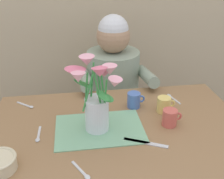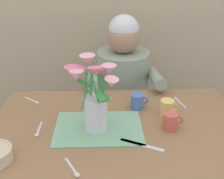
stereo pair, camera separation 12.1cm
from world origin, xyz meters
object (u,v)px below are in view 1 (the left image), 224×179
at_px(seated_person, 113,99).
at_px(tea_cup, 134,100).
at_px(flower_vase, 96,97).
at_px(coffee_cup, 170,118).
at_px(ceramic_mug, 164,105).
at_px(dinner_knife, 146,143).

xyz_separation_m(seated_person, tea_cup, (0.04, -0.43, 0.22)).
xyz_separation_m(flower_vase, coffee_cup, (0.34, -0.01, -0.13)).
distance_m(coffee_cup, ceramic_mug, 0.12).
relative_size(seated_person, coffee_cup, 12.20).
distance_m(seated_person, dinner_knife, 0.76).
height_order(dinner_knife, tea_cup, tea_cup).
height_order(seated_person, coffee_cup, seated_person).
bearing_deg(dinner_knife, seated_person, 117.75).
bearing_deg(seated_person, dinner_knife, -92.36).
distance_m(coffee_cup, tea_cup, 0.23).
distance_m(dinner_knife, coffee_cup, 0.19).
bearing_deg(ceramic_mug, flower_vase, -162.67).
xyz_separation_m(flower_vase, tea_cup, (0.21, 0.18, -0.13)).
bearing_deg(ceramic_mug, seated_person, 110.36).
relative_size(flower_vase, ceramic_mug, 3.72).
xyz_separation_m(seated_person, flower_vase, (-0.17, -0.61, 0.35)).
bearing_deg(coffee_cup, flower_vase, 177.94).
height_order(flower_vase, ceramic_mug, flower_vase).
bearing_deg(tea_cup, coffee_cup, -56.05).
xyz_separation_m(dinner_knife, tea_cup, (0.02, 0.31, 0.04)).
bearing_deg(flower_vase, tea_cup, 40.10).
xyz_separation_m(coffee_cup, ceramic_mug, (0.01, 0.12, 0.00)).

